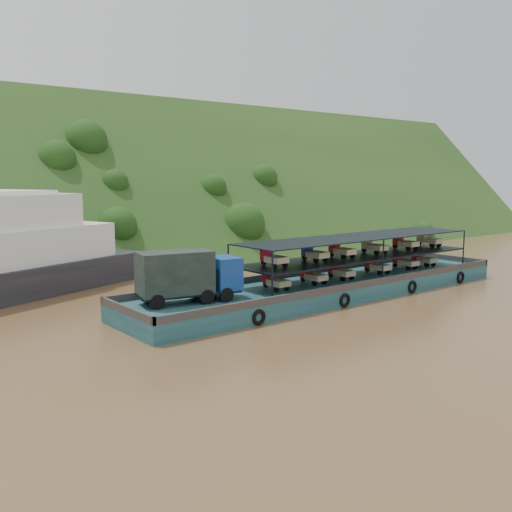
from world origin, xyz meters
TOP-DOWN VIEW (x-y plane):
  - ground at (0.00, 0.00)m, footprint 160.00×160.00m
  - hillside at (0.00, 36.00)m, footprint 140.00×39.60m
  - cargo_barge at (1.33, -0.64)m, footprint 35.00×7.18m

SIDE VIEW (x-z plane):
  - ground at x=0.00m, z-range 0.00..0.00m
  - hillside at x=0.00m, z-range -19.80..19.80m
  - cargo_barge at x=1.33m, z-range -1.17..3.47m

